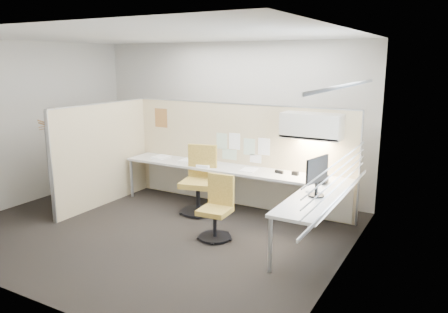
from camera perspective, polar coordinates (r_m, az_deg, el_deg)
The scene contains 26 objects.
floor at distance 6.75m, azimuth -8.83°, elevation -9.23°, with size 5.50×4.50×0.01m, color black.
ceiling at distance 6.28m, azimuth -9.72°, elevation 15.34°, with size 5.50×4.50×0.01m, color white.
wall_back at distance 8.22m, azimuth 0.55°, elevation 5.00°, with size 5.50×0.02×2.80m, color beige.
wall_front at distance 4.85m, azimuth -25.97°, elevation -1.62°, with size 5.50×0.02×2.80m, color beige.
wall_left at distance 8.34m, azimuth -24.26°, elevation 4.00°, with size 0.02×4.50×2.80m, color beige.
wall_right at distance 5.15m, azimuth 15.49°, elevation -0.04°, with size 0.02×4.50×2.80m, color beige.
window_pane at distance 5.12m, azimuth 15.32°, elevation 1.63°, with size 0.01×2.80×1.30m, color #A3B0BE.
partition_back at distance 7.49m, azimuth 1.84°, elevation 0.17°, with size 4.10×0.06×1.75m, color beige.
partition_left at distance 7.82m, azimuth -15.48°, elevation 0.23°, with size 0.06×2.20×1.75m, color beige.
desk at distance 6.98m, azimuth 2.79°, elevation -3.08°, with size 4.00×2.07×0.73m.
overhead_bin at distance 6.67m, azimuth 11.39°, elevation 3.94°, with size 0.90×0.36×0.38m, color beige.
task_light_strip at distance 6.71m, azimuth 11.31°, elevation 2.16°, with size 0.60×0.06×0.02m, color #FFEABF.
pinned_papers at distance 7.39m, azimuth 2.27°, elevation 1.25°, with size 1.01×0.00×0.47m.
poster at distance 8.22m, azimuth -8.23°, elevation 5.01°, with size 0.28×0.00×0.35m, color orange.
chair_left at distance 7.19m, azimuth -3.22°, elevation -3.37°, with size 0.61×0.63×1.09m.
chair_right at distance 6.20m, azimuth -0.94°, elevation -6.94°, with size 0.47×0.47×0.89m.
monitor at distance 5.78m, azimuth 12.06°, elevation -2.26°, with size 0.21×0.49×0.52m.
phone at distance 6.50m, azimuth 12.41°, elevation -2.91°, with size 0.21×0.20×0.12m.
stapler at distance 6.92m, azimuth 7.21°, elevation -2.00°, with size 0.14×0.04×0.05m, color black.
tape_dispenser at distance 6.84m, azimuth 9.27°, elevation -2.19°, with size 0.10×0.06×0.06m, color black.
coat_hook at distance 7.12m, azimuth -21.86°, elevation 3.15°, with size 0.18×0.41×1.26m.
paper_stack_0 at distance 8.02m, azimuth -8.23°, elevation -0.07°, with size 0.23×0.30×0.03m, color white.
paper_stack_1 at distance 7.74m, azimuth -4.76°, elevation -0.49°, with size 0.23×0.30×0.02m, color white.
paper_stack_2 at distance 7.34m, azimuth -2.32°, elevation -1.10°, with size 0.23×0.30×0.04m, color white.
paper_stack_3 at distance 7.07m, azimuth 3.29°, elevation -1.75°, with size 0.23×0.30×0.01m, color white.
paper_stack_4 at distance 6.15m, azimuth 11.63°, elevation -4.16°, with size 0.23×0.30×0.02m, color white.
Camera 1 is at (3.92, -4.90, 2.48)m, focal length 35.00 mm.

